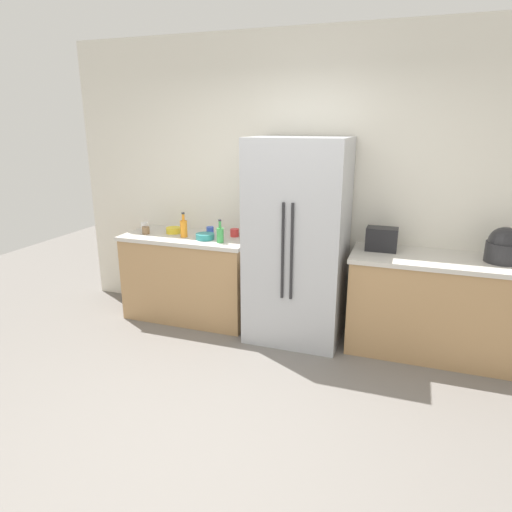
% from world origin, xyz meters
% --- Properties ---
extents(ground_plane, '(10.08, 10.08, 0.00)m').
position_xyz_m(ground_plane, '(0.00, 0.00, 0.00)').
color(ground_plane, slate).
extents(kitchen_back_panel, '(5.04, 0.10, 2.84)m').
position_xyz_m(kitchen_back_panel, '(0.00, 1.99, 1.42)').
color(kitchen_back_panel, silver).
rests_on(kitchen_back_panel, ground_plane).
extents(counter_left, '(1.34, 0.63, 0.89)m').
position_xyz_m(counter_left, '(-1.12, 1.63, 0.45)').
color(counter_left, tan).
rests_on(counter_left, ground_plane).
extents(counter_right, '(1.54, 0.63, 0.89)m').
position_xyz_m(counter_right, '(1.32, 1.63, 0.45)').
color(counter_right, tan).
rests_on(counter_right, ground_plane).
extents(refrigerator, '(0.87, 0.73, 1.89)m').
position_xyz_m(refrigerator, '(0.05, 1.57, 0.94)').
color(refrigerator, '#B2B5BA').
rests_on(refrigerator, ground_plane).
extents(toaster, '(0.27, 0.17, 0.21)m').
position_xyz_m(toaster, '(0.79, 1.70, 1.00)').
color(toaster, black).
rests_on(toaster, counter_right).
extents(rice_cooker, '(0.28, 0.28, 0.30)m').
position_xyz_m(rice_cooker, '(1.77, 1.66, 1.03)').
color(rice_cooker, '#262628').
rests_on(rice_cooker, counter_right).
extents(bottle_a, '(0.07, 0.07, 0.25)m').
position_xyz_m(bottle_a, '(-1.12, 1.55, 0.99)').
color(bottle_a, orange).
rests_on(bottle_a, counter_left).
extents(bottle_b, '(0.07, 0.07, 0.23)m').
position_xyz_m(bottle_b, '(-0.69, 1.48, 0.97)').
color(bottle_b, green).
rests_on(bottle_b, counter_left).
extents(cup_a, '(0.07, 0.07, 0.09)m').
position_xyz_m(cup_a, '(-0.91, 1.71, 0.94)').
color(cup_a, blue).
rests_on(cup_a, counter_left).
extents(cup_b, '(0.07, 0.07, 0.10)m').
position_xyz_m(cup_b, '(-1.63, 1.62, 0.95)').
color(cup_b, white).
rests_on(cup_b, counter_left).
extents(cup_c, '(0.08, 0.08, 0.08)m').
position_xyz_m(cup_c, '(-1.56, 1.54, 0.93)').
color(cup_c, brown).
rests_on(cup_c, counter_left).
extents(cup_d, '(0.09, 0.09, 0.08)m').
position_xyz_m(cup_d, '(-0.65, 1.75, 0.93)').
color(cup_d, red).
rests_on(cup_d, counter_left).
extents(bowl_a, '(0.18, 0.18, 0.06)m').
position_xyz_m(bowl_a, '(-0.88, 1.54, 0.92)').
color(bowl_a, teal).
rests_on(bowl_a, counter_left).
extents(bowl_b, '(0.16, 0.16, 0.06)m').
position_xyz_m(bowl_b, '(-1.31, 1.67, 0.92)').
color(bowl_b, yellow).
rests_on(bowl_b, counter_left).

